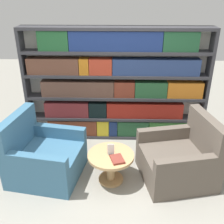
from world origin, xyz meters
name	(u,v)px	position (x,y,z in m)	size (l,w,h in m)	color
ground_plane	(114,190)	(0.00, 0.00, 0.00)	(14.00, 14.00, 0.00)	gray
bookshelf	(117,86)	(0.02, 1.47, 0.97)	(3.11, 0.30, 1.96)	silver
armchair_left	(43,157)	(-1.02, 0.32, 0.30)	(1.08, 1.04, 0.94)	#386684
armchair_right	(180,159)	(0.93, 0.32, 0.30)	(1.11, 1.08, 0.94)	brown
coffee_table	(111,162)	(-0.04, 0.21, 0.32)	(0.64, 0.64, 0.44)	tan
table_sign	(111,150)	(-0.04, 0.21, 0.51)	(0.09, 0.06, 0.17)	black
stray_book	(117,159)	(0.04, 0.08, 0.46)	(0.21, 0.25, 0.03)	brown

